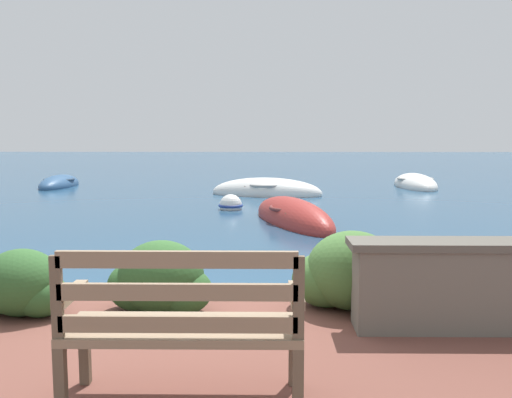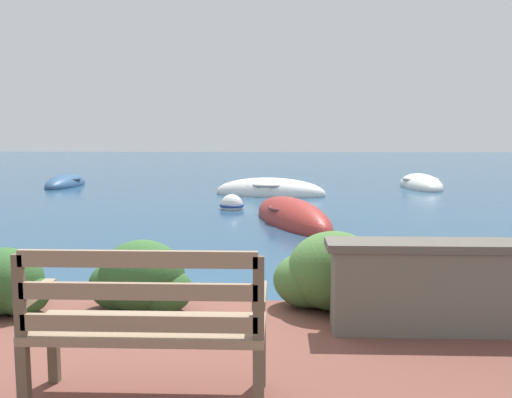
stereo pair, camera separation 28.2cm
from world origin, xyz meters
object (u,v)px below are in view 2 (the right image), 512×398
object	(u,v)px
mooring_buoy	(232,205)
rowboat_mid	(270,192)
rowboat_nearest	(292,219)
rowboat_far	(421,185)
park_bench	(146,322)
rowboat_outer	(66,184)

from	to	relation	value
mooring_buoy	rowboat_mid	bearing A→B (deg)	73.88
rowboat_nearest	rowboat_mid	xyz separation A→B (m)	(-0.48, 4.64, 0.00)
rowboat_far	rowboat_mid	bearing A→B (deg)	113.83
park_bench	rowboat_mid	size ratio (longest dim) A/B	0.42
rowboat_far	mooring_buoy	xyz separation A→B (m)	(-5.44, -5.04, 0.03)
rowboat_nearest	rowboat_mid	size ratio (longest dim) A/B	1.04
rowboat_nearest	rowboat_mid	bearing A→B (deg)	167.04
rowboat_nearest	rowboat_mid	world-z (taller)	rowboat_nearest
rowboat_outer	mooring_buoy	bearing A→B (deg)	48.69
rowboat_mid	rowboat_far	distance (m)	5.12
mooring_buoy	rowboat_nearest	bearing A→B (deg)	-54.32
rowboat_nearest	rowboat_far	distance (m)	8.00
rowboat_nearest	rowboat_outer	distance (m)	9.76
park_bench	rowboat_mid	xyz separation A→B (m)	(0.55, 12.34, -0.63)
rowboat_mid	rowboat_far	bearing A→B (deg)	-142.14
park_bench	rowboat_nearest	world-z (taller)	park_bench
rowboat_mid	rowboat_outer	world-z (taller)	rowboat_mid
rowboat_outer	mooring_buoy	xyz separation A→B (m)	(5.65, -5.06, 0.03)
park_bench	mooring_buoy	distance (m)	9.53
rowboat_nearest	rowboat_mid	distance (m)	4.66
rowboat_nearest	rowboat_far	xyz separation A→B (m)	(4.14, 6.84, -0.01)
park_bench	mooring_buoy	world-z (taller)	park_bench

